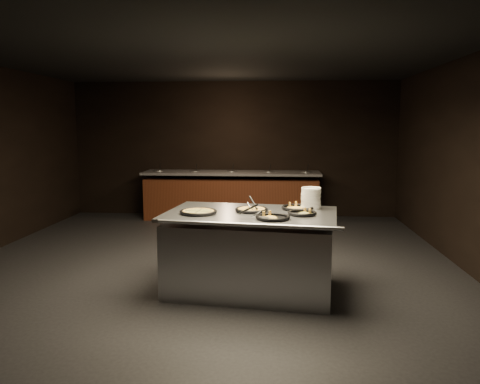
# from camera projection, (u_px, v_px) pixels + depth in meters

# --- Properties ---
(room) EXTENTS (7.02, 8.02, 2.92)m
(room) POSITION_uv_depth(u_px,v_px,m) (205.00, 164.00, 6.21)
(room) COLOR black
(room) RESTS_ON ground
(salad_bar) EXTENTS (3.70, 0.83, 1.18)m
(salad_bar) POSITION_uv_depth(u_px,v_px,m) (232.00, 198.00, 9.86)
(salad_bar) COLOR #5A2715
(salad_bar) RESTS_ON ground
(serving_counter) EXTENTS (2.11, 1.49, 0.95)m
(serving_counter) POSITION_uv_depth(u_px,v_px,m) (251.00, 253.00, 5.55)
(serving_counter) COLOR #BABDC2
(serving_counter) RESTS_ON ground
(plate_stack) EXTENTS (0.24, 0.24, 0.25)m
(plate_stack) POSITION_uv_depth(u_px,v_px,m) (311.00, 198.00, 5.72)
(plate_stack) COLOR white
(plate_stack) RESTS_ON serving_counter
(pan_veggie_whole) EXTENTS (0.43, 0.43, 0.04)m
(pan_veggie_whole) POSITION_uv_depth(u_px,v_px,m) (198.00, 212.00, 5.40)
(pan_veggie_whole) COLOR black
(pan_veggie_whole) RESTS_ON serving_counter
(pan_cheese_whole) EXTENTS (0.39, 0.39, 0.04)m
(pan_cheese_whole) POSITION_uv_depth(u_px,v_px,m) (251.00, 210.00, 5.54)
(pan_cheese_whole) COLOR black
(pan_cheese_whole) RESTS_ON serving_counter
(pan_cheese_slices_a) EXTENTS (0.39, 0.39, 0.04)m
(pan_cheese_slices_a) POSITION_uv_depth(u_px,v_px,m) (298.00, 208.00, 5.68)
(pan_cheese_slices_a) COLOR black
(pan_cheese_slices_a) RESTS_ON serving_counter
(pan_cheese_slices_b) EXTENTS (0.38, 0.38, 0.04)m
(pan_cheese_slices_b) POSITION_uv_depth(u_px,v_px,m) (273.00, 217.00, 5.08)
(pan_cheese_slices_b) COLOR black
(pan_cheese_slices_b) RESTS_ON serving_counter
(pan_veggie_slices) EXTENTS (0.33, 0.33, 0.04)m
(pan_veggie_slices) POSITION_uv_depth(u_px,v_px,m) (302.00, 213.00, 5.32)
(pan_veggie_slices) COLOR black
(pan_veggie_slices) RESTS_ON serving_counter
(server_left) EXTENTS (0.24, 0.30, 0.17)m
(server_left) POSITION_uv_depth(u_px,v_px,m) (251.00, 204.00, 5.56)
(server_left) COLOR #BABDC2
(server_left) RESTS_ON serving_counter
(server_right) EXTENTS (0.34, 0.10, 0.16)m
(server_right) POSITION_uv_depth(u_px,v_px,m) (253.00, 211.00, 5.10)
(server_right) COLOR #BABDC2
(server_right) RESTS_ON serving_counter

